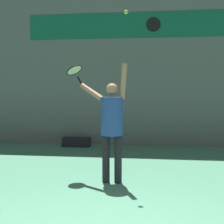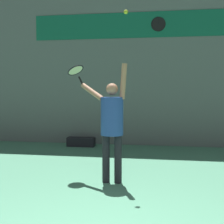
{
  "view_description": "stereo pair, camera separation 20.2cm",
  "coord_description": "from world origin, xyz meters",
  "px_view_note": "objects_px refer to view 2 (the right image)",
  "views": [
    {
      "loc": [
        0.38,
        -2.64,
        1.63
      ],
      "look_at": [
        -0.29,
        2.66,
        1.23
      ],
      "focal_mm": 50.0,
      "sensor_mm": 36.0,
      "label": 1
    },
    {
      "loc": [
        0.58,
        -2.61,
        1.63
      ],
      "look_at": [
        -0.29,
        2.66,
        1.23
      ],
      "focal_mm": 50.0,
      "sensor_mm": 36.0,
      "label": 2
    }
  ],
  "objects_px": {
    "tennis_player": "(112,121)",
    "equipment_bag": "(81,142)",
    "scoreboard_clock": "(158,24)",
    "tennis_racket": "(76,71)",
    "tennis_ball": "(126,12)"
  },
  "relations": [
    {
      "from": "tennis_player",
      "to": "equipment_bag",
      "type": "xyz_separation_m",
      "value": [
        -1.42,
        3.22,
        -0.95
      ]
    },
    {
      "from": "tennis_player",
      "to": "scoreboard_clock",
      "type": "bearing_deg",
      "value": 78.98
    },
    {
      "from": "tennis_racket",
      "to": "equipment_bag",
      "type": "xyz_separation_m",
      "value": [
        -0.66,
        2.78,
        -1.84
      ]
    },
    {
      "from": "tennis_racket",
      "to": "tennis_player",
      "type": "bearing_deg",
      "value": -30.02
    },
    {
      "from": "equipment_bag",
      "to": "tennis_ball",
      "type": "bearing_deg",
      "value": -62.98
    },
    {
      "from": "scoreboard_clock",
      "to": "tennis_ball",
      "type": "xyz_separation_m",
      "value": [
        -0.47,
        -3.69,
        -0.52
      ]
    },
    {
      "from": "equipment_bag",
      "to": "tennis_player",
      "type": "bearing_deg",
      "value": -66.26
    },
    {
      "from": "tennis_player",
      "to": "equipment_bag",
      "type": "relative_size",
      "value": 2.65
    },
    {
      "from": "tennis_ball",
      "to": "equipment_bag",
      "type": "distance_m",
      "value": 4.59
    },
    {
      "from": "scoreboard_clock",
      "to": "equipment_bag",
      "type": "relative_size",
      "value": 0.51
    },
    {
      "from": "tennis_racket",
      "to": "equipment_bag",
      "type": "relative_size",
      "value": 0.54
    },
    {
      "from": "tennis_player",
      "to": "tennis_racket",
      "type": "bearing_deg",
      "value": 149.98
    },
    {
      "from": "tennis_player",
      "to": "tennis_ball",
      "type": "bearing_deg",
      "value": -8.76
    },
    {
      "from": "scoreboard_clock",
      "to": "equipment_bag",
      "type": "xyz_separation_m",
      "value": [
        -2.13,
        -0.44,
        -3.3
      ]
    },
    {
      "from": "tennis_ball",
      "to": "tennis_racket",
      "type": "bearing_deg",
      "value": 154.65
    }
  ]
}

